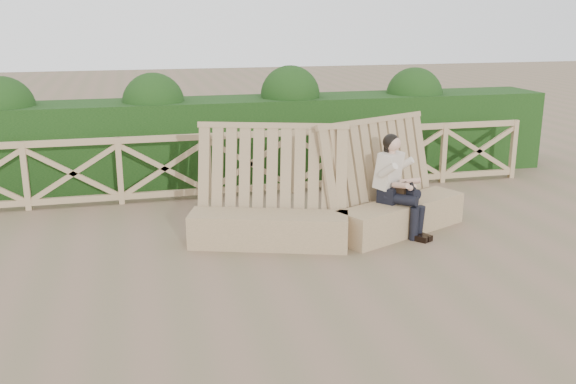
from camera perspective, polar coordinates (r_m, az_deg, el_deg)
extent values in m
plane|color=brown|center=(7.77, 1.51, -7.13)|extent=(60.00, 60.00, 0.00)
cube|color=olive|center=(8.55, -1.74, -3.36)|extent=(2.15, 1.14, 0.45)
cube|color=olive|center=(8.64, -1.57, 0.83)|extent=(2.13, 1.09, 1.57)
cube|color=olive|center=(9.23, 10.03, -2.16)|extent=(2.11, 1.33, 0.45)
cube|color=olive|center=(9.24, 8.95, 1.63)|extent=(2.09, 1.28, 1.57)
cube|color=black|center=(9.10, 9.13, -0.17)|extent=(0.44, 0.43, 0.22)
cube|color=beige|center=(9.04, 8.95, 1.95)|extent=(0.49, 0.47, 0.52)
sphere|color=tan|center=(8.93, 9.33, 4.26)|extent=(0.29, 0.29, 0.21)
sphere|color=black|center=(8.95, 9.14, 4.41)|extent=(0.32, 0.32, 0.23)
cylinder|color=black|center=(8.94, 10.02, -0.64)|extent=(0.40, 0.45, 0.15)
cylinder|color=black|center=(9.06, 10.41, 0.03)|extent=(0.40, 0.46, 0.17)
cylinder|color=black|center=(8.92, 11.14, -2.83)|extent=(0.17, 0.17, 0.45)
cylinder|color=black|center=(9.02, 11.60, -2.66)|extent=(0.17, 0.17, 0.45)
cube|color=black|center=(8.95, 11.59, -4.06)|extent=(0.22, 0.24, 0.08)
cube|color=black|center=(9.02, 11.99, -3.91)|extent=(0.22, 0.24, 0.08)
cube|color=black|center=(9.01, 10.22, 0.28)|extent=(0.26, 0.24, 0.15)
cube|color=black|center=(8.91, 11.08, 0.45)|extent=(0.11, 0.11, 0.12)
cube|color=#997659|center=(10.76, -3.43, 5.12)|extent=(10.10, 0.07, 0.10)
cube|color=#997659|center=(10.97, -3.35, 0.34)|extent=(10.10, 0.07, 0.10)
cube|color=black|center=(11.98, -4.47, 4.72)|extent=(12.00, 1.20, 1.50)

